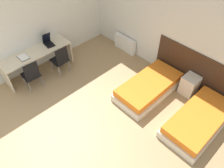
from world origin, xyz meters
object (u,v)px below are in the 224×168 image
object	(u,v)px
bed_near_door	(199,120)
chair_near_laptop	(60,59)
nightstand	(189,85)
bed_near_window	(149,87)
laptop	(48,42)
chair_near_notebook	(31,74)

from	to	relation	value
bed_near_door	chair_near_laptop	distance (m)	4.00
nightstand	chair_near_laptop	xyz separation A→B (m)	(-3.04, -1.99, 0.22)
bed_near_window	chair_near_laptop	world-z (taller)	chair_near_laptop
chair_near_laptop	laptop	distance (m)	0.62
bed_near_door	chair_near_notebook	world-z (taller)	chair_near_notebook
laptop	bed_near_door	bearing A→B (deg)	21.40
bed_near_window	chair_near_notebook	world-z (taller)	chair_near_notebook
chair_near_notebook	laptop	xyz separation A→B (m)	(-0.54, 0.93, 0.30)
bed_near_door	laptop	world-z (taller)	laptop
bed_near_door	chair_near_laptop	world-z (taller)	chair_near_laptop
bed_near_window	nightstand	size ratio (longest dim) A/B	3.49
bed_near_door	nightstand	bearing A→B (deg)	134.80
chair_near_notebook	bed_near_door	bearing A→B (deg)	32.46
nightstand	chair_near_laptop	size ratio (longest dim) A/B	0.60
bed_near_window	laptop	size ratio (longest dim) A/B	5.30
nightstand	chair_near_notebook	bearing A→B (deg)	-136.28
bed_near_window	laptop	bearing A→B (deg)	-156.69
bed_near_window	chair_near_laptop	distance (m)	2.62
nightstand	laptop	xyz separation A→B (m)	(-3.58, -1.98, 0.53)
bed_near_window	nightstand	distance (m)	1.07
bed_near_door	chair_near_notebook	size ratio (longest dim) A/B	2.10
nightstand	laptop	size ratio (longest dim) A/B	1.52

